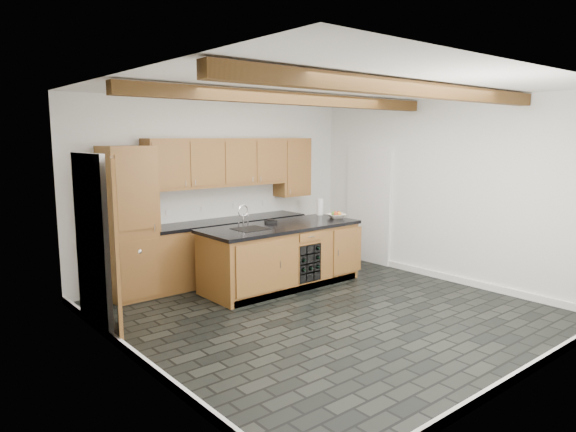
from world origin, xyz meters
The scene contains 10 objects.
ground centered at (0.00, 0.00, 0.00)m, with size 5.00×5.00×0.00m, color black.
room_shell centered at (-0.09, 0.53, 1.53)m, with size 5.01×5.00×5.00m.
back_cabinetry centered at (-0.38, 2.24, 0.98)m, with size 3.65×0.62×2.20m.
island centered at (0.31, 1.28, 0.46)m, with size 2.48×0.96×0.93m.
faucet centered at (-0.25, 1.33, 0.96)m, with size 0.45×0.40×0.34m.
kitchen_scale centered at (0.28, 1.52, 0.96)m, with size 0.19×0.14×0.05m.
fruit_bowl centered at (1.38, 1.22, 0.97)m, with size 0.29×0.29×0.07m, color silver.
fruit_cluster centered at (1.38, 1.22, 1.00)m, with size 0.16×0.17×0.07m.
paper_towel centered at (1.42, 1.65, 1.07)m, with size 0.11×0.11×0.27m, color white.
mug centered at (-1.30, 2.18, 0.98)m, with size 0.11×0.11×0.10m, color white.
Camera 1 is at (-4.41, -4.53, 2.21)m, focal length 32.00 mm.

